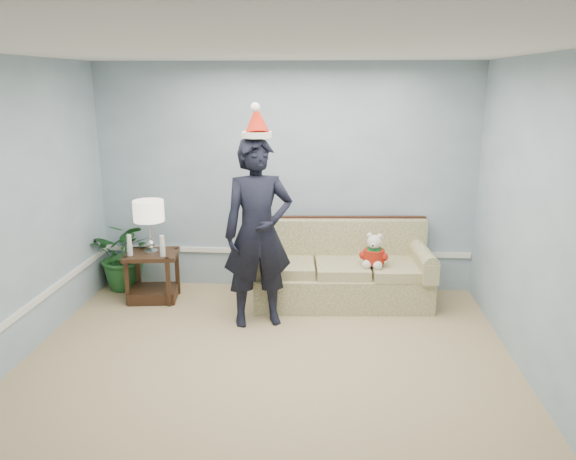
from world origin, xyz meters
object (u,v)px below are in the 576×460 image
Objects in this scene: sofa at (342,273)px; houseplant at (126,254)px; teddy_bear at (374,254)px; man at (258,233)px; table_lamp at (149,213)px; side_table at (153,281)px.

sofa is 2.63m from houseplant.
sofa is 0.50m from teddy_bear.
sofa is 1.29m from man.
table_lamp is at bearing -167.94° from teddy_bear.
houseplant reaches higher than side_table.
table_lamp reaches higher than side_table.
houseplant is 2.03m from man.
teddy_bear reaches higher than side_table.
teddy_bear is at bearing 5.21° from man.
sofa is 3.13× the size of side_table.
sofa is 2.36× the size of houseplant.
table_lamp is 2.56m from teddy_bear.
table_lamp is at bearing 140.98° from man.
table_lamp is at bearing -179.97° from sofa.
man is at bearing -22.19° from table_lamp.
man reaches higher than teddy_bear.
table_lamp is 0.83m from houseplant.
houseplant is 2.24× the size of teddy_bear.
sofa is 3.32× the size of table_lamp.
teddy_bear is at bearing -0.88° from table_lamp.
houseplant is (-0.43, 0.34, 0.21)m from side_table.
teddy_bear is (2.53, -0.05, 0.40)m from side_table.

